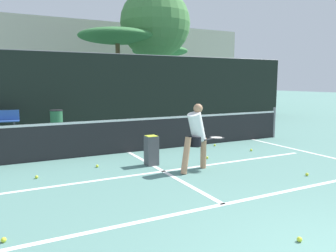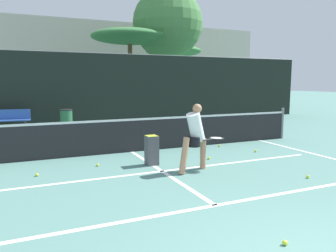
{
  "view_description": "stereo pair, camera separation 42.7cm",
  "coord_description": "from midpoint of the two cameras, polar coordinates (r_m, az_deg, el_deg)",
  "views": [
    {
      "loc": [
        -3.13,
        -1.6,
        1.99
      ],
      "look_at": [
        0.33,
        5.16,
        0.95
      ],
      "focal_mm": 35.0,
      "sensor_mm": 36.0,
      "label": 1
    },
    {
      "loc": [
        -2.74,
        -1.78,
        1.99
      ],
      "look_at": [
        0.33,
        5.16,
        0.95
      ],
      "focal_mm": 35.0,
      "sensor_mm": 36.0,
      "label": 2
    }
  ],
  "objects": [
    {
      "name": "court_baseline_near",
      "position": [
        5.51,
        10.49,
        -13.46
      ],
      "size": [
        11.0,
        0.1,
        0.01
      ],
      "primitive_type": "cube",
      "color": "white",
      "rests_on": "ground"
    },
    {
      "name": "court_service_line",
      "position": [
        7.35,
        0.63,
        -7.88
      ],
      "size": [
        8.25,
        0.1,
        0.01
      ],
      "primitive_type": "cube",
      "color": "white",
      "rests_on": "ground"
    },
    {
      "name": "court_center_mark",
      "position": [
        7.36,
        0.62,
        -7.87
      ],
      "size": [
        0.1,
        4.44,
        0.01
      ],
      "primitive_type": "cube",
      "color": "white",
      "rests_on": "ground"
    },
    {
      "name": "court_sideline_right",
      "position": [
        10.04,
        24.82,
        -4.33
      ],
      "size": [
        0.1,
        5.44,
        0.01
      ],
      "primitive_type": "cube",
      "color": "white",
      "rests_on": "ground"
    },
    {
      "name": "net",
      "position": [
        9.27,
        -5.07,
        -1.4
      ],
      "size": [
        11.09,
        0.09,
        1.07
      ],
      "color": "slate",
      "rests_on": "ground"
    },
    {
      "name": "fence_back",
      "position": [
        15.34,
        -12.88,
        6.28
      ],
      "size": [
        24.0,
        0.06,
        3.27
      ],
      "color": "black",
      "rests_on": "ground"
    },
    {
      "name": "player_practicing",
      "position": [
        7.27,
        6.5,
        -1.56
      ],
      "size": [
        1.22,
        0.47,
        1.5
      ],
      "rotation": [
        0.0,
        0.0,
        0.34
      ],
      "color": "tan",
      "rests_on": "ground"
    },
    {
      "name": "tennis_ball_scattered_1",
      "position": [
        7.52,
        24.7,
        -8.02
      ],
      "size": [
        0.07,
        0.07,
        0.07
      ],
      "primitive_type": "sphere",
      "color": "#D1E033",
      "rests_on": "ground"
    },
    {
      "name": "tennis_ball_scattered_2",
      "position": [
        7.89,
        -10.62,
        -6.7
      ],
      "size": [
        0.07,
        0.07,
        0.07
      ],
      "primitive_type": "sphere",
      "color": "#D1E033",
      "rests_on": "ground"
    },
    {
      "name": "tennis_ball_scattered_3",
      "position": [
        10.19,
        10.13,
        -3.39
      ],
      "size": [
        0.07,
        0.07,
        0.07
      ],
      "primitive_type": "sphere",
      "color": "#D1E033",
      "rests_on": "ground"
    },
    {
      "name": "tennis_ball_scattered_4",
      "position": [
        9.96,
        7.36,
        -3.59
      ],
      "size": [
        0.07,
        0.07,
        0.07
      ],
      "primitive_type": "sphere",
      "color": "#D1E033",
      "rests_on": "ground"
    },
    {
      "name": "tennis_ball_scattered_5",
      "position": [
        8.52,
        8.56,
        -5.57
      ],
      "size": [
        0.07,
        0.07,
        0.07
      ],
      "primitive_type": "sphere",
      "color": "#D1E033",
      "rests_on": "ground"
    },
    {
      "name": "tennis_ball_scattered_6",
      "position": [
        7.42,
        -20.34,
        -8.0
      ],
      "size": [
        0.07,
        0.07,
        0.07
      ],
      "primitive_type": "sphere",
      "color": "#D1E033",
      "rests_on": "ground"
    },
    {
      "name": "tennis_ball_scattered_7",
      "position": [
        4.55,
        22.39,
        -18.31
      ],
      "size": [
        0.07,
        0.07,
        0.07
      ],
      "primitive_type": "sphere",
      "color": "#D1E033",
      "rests_on": "ground"
    },
    {
      "name": "tennis_ball_scattered_8",
      "position": [
        9.65,
        16.23,
        -4.21
      ],
      "size": [
        0.07,
        0.07,
        0.07
      ],
      "primitive_type": "sphere",
      "color": "#D1E033",
      "rests_on": "ground"
    },
    {
      "name": "ball_hopper",
      "position": [
        7.83,
        -1.33,
        -4.12
      ],
      "size": [
        0.28,
        0.28,
        0.71
      ],
      "color": "#4C4C51",
      "rests_on": "ground"
    },
    {
      "name": "courtside_bench",
      "position": [
        14.46,
        -25.8,
        1.03
      ],
      "size": [
        1.93,
        0.59,
        0.86
      ],
      "rotation": [
        0.0,
        0.0,
        -0.11
      ],
      "color": "#2D519E",
      "rests_on": "ground"
    },
    {
      "name": "trash_bin",
      "position": [
        14.2,
        -16.47,
        1.13
      ],
      "size": [
        0.52,
        0.52,
        0.83
      ],
      "color": "#28603D",
      "rests_on": "ground"
    },
    {
      "name": "parked_car",
      "position": [
        18.4,
        -3.4,
        3.48
      ],
      "size": [
        1.87,
        4.22,
        1.43
      ],
      "color": "navy",
      "rests_on": "ground"
    },
    {
      "name": "floodlight_mast",
      "position": [
        23.97,
        2.26,
        16.92
      ],
      "size": [
        1.1,
        0.24,
        9.21
      ],
      "color": "slate",
      "rests_on": "ground"
    },
    {
      "name": "tree_west",
      "position": [
        22.28,
        0.51,
        17.41
      ],
      "size": [
        4.54,
        4.54,
        7.99
      ],
      "color": "brown",
      "rests_on": "ground"
    },
    {
      "name": "tree_mid",
      "position": [
        26.65,
        1.41,
        12.83
      ],
      "size": [
        4.41,
        4.41,
        4.81
      ],
      "color": "brown",
      "rests_on": "ground"
    },
    {
      "name": "tree_east",
      "position": [
        21.25,
        -6.08,
        15.11
      ],
      "size": [
        4.83,
        4.83,
        5.19
      ],
      "color": "brown",
      "rests_on": "ground"
    },
    {
      "name": "building_far",
      "position": [
        28.23,
        -18.14,
        10.33
      ],
      "size": [
        36.0,
        2.4,
        6.84
      ],
      "primitive_type": "cube",
      "color": "beige",
      "rests_on": "ground"
    }
  ]
}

